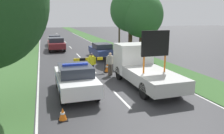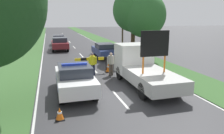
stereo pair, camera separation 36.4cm
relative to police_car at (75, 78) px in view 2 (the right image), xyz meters
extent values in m
plane|color=#333335|center=(2.06, -0.79, -0.83)|extent=(160.00, 160.00, 0.00)
cube|color=silver|center=(2.06, -1.53, -0.83)|extent=(0.12, 2.59, 0.01)
cube|color=silver|center=(2.06, 5.20, -0.83)|extent=(0.12, 2.59, 0.01)
cube|color=silver|center=(2.06, 11.92, -0.83)|extent=(0.12, 2.59, 0.01)
cube|color=silver|center=(2.06, 18.65, -0.83)|extent=(0.12, 2.59, 0.01)
cube|color=silver|center=(2.06, 25.38, -0.83)|extent=(0.12, 2.59, 0.01)
cube|color=silver|center=(2.06, 32.10, -0.83)|extent=(0.12, 2.59, 0.01)
cube|color=silver|center=(2.06, 38.83, -0.83)|extent=(0.12, 2.59, 0.01)
cube|color=silver|center=(2.06, 45.55, -0.83)|extent=(0.12, 2.59, 0.01)
cube|color=silver|center=(-1.96, 15.04, -0.83)|extent=(0.10, 62.65, 0.01)
cube|color=silver|center=(6.08, 15.04, -0.83)|extent=(0.10, 62.65, 0.01)
cube|color=#38602D|center=(-3.59, 19.21, -0.82)|extent=(3.05, 120.00, 0.03)
cube|color=#38602D|center=(7.71, 19.21, -0.82)|extent=(3.05, 120.00, 0.03)
cube|color=white|center=(0.00, 0.02, -0.10)|extent=(1.87, 4.46, 0.68)
cube|color=#282D38|center=(0.00, -0.12, 0.50)|extent=(1.64, 2.05, 0.51)
cylinder|color=black|center=(-0.81, 1.40, -0.44)|extent=(0.24, 0.79, 0.79)
cylinder|color=black|center=(0.81, 1.40, -0.44)|extent=(0.24, 0.79, 0.79)
cylinder|color=black|center=(-0.81, -1.36, -0.44)|extent=(0.24, 0.79, 0.79)
cylinder|color=black|center=(0.81, -1.36, -0.44)|extent=(0.24, 0.79, 0.79)
cube|color=#1E38C6|center=(0.00, -0.12, 0.80)|extent=(1.31, 0.24, 0.10)
cube|color=#193399|center=(0.00, 0.02, -0.07)|extent=(1.88, 3.66, 0.10)
cube|color=black|center=(0.00, 2.29, -0.17)|extent=(1.03, 0.08, 0.41)
cube|color=white|center=(4.12, 1.92, 0.54)|extent=(2.15, 1.79, 1.89)
cube|color=#232833|center=(4.12, 2.80, 0.88)|extent=(1.83, 0.04, 0.83)
cube|color=#B2B2AD|center=(4.12, -1.02, -0.07)|extent=(2.15, 4.09, 0.68)
cylinder|color=#D16619|center=(3.49, -1.02, 0.72)|extent=(0.09, 0.09, 0.90)
cylinder|color=#D16619|center=(4.75, -1.02, 0.72)|extent=(0.09, 0.09, 0.90)
cube|color=black|center=(4.12, -1.02, 1.85)|extent=(1.58, 0.12, 1.35)
cylinder|color=black|center=(3.16, 1.92, -0.41)|extent=(0.24, 0.86, 0.86)
cylinder|color=black|center=(5.07, 1.92, -0.41)|extent=(0.24, 0.86, 0.86)
cylinder|color=black|center=(3.16, -1.84, -0.41)|extent=(0.24, 0.86, 0.86)
cylinder|color=black|center=(5.07, -1.84, -0.41)|extent=(0.24, 0.86, 0.86)
cylinder|color=black|center=(0.73, 4.09, -0.36)|extent=(0.07, 0.07, 0.94)
cylinder|color=black|center=(2.80, 4.09, -0.36)|extent=(0.07, 0.07, 0.94)
cube|color=yellow|center=(0.69, 4.09, 0.21)|extent=(0.43, 0.08, 0.21)
cube|color=black|center=(1.12, 4.09, 0.21)|extent=(0.43, 0.08, 0.21)
cube|color=yellow|center=(1.55, 4.09, 0.21)|extent=(0.43, 0.08, 0.21)
cube|color=black|center=(1.98, 4.09, 0.21)|extent=(0.43, 0.08, 0.21)
cube|color=yellow|center=(2.41, 4.09, 0.21)|extent=(0.43, 0.08, 0.21)
cube|color=black|center=(2.84, 4.09, 0.21)|extent=(0.43, 0.08, 0.21)
cylinder|color=#191E38|center=(1.53, 3.24, -0.43)|extent=(0.15, 0.15, 0.81)
cylinder|color=#191E38|center=(1.70, 3.24, -0.43)|extent=(0.15, 0.15, 0.81)
cylinder|color=yellow|center=(1.61, 3.24, 0.28)|extent=(0.37, 0.37, 0.61)
cylinder|color=yellow|center=(1.38, 3.24, 0.25)|extent=(0.12, 0.12, 0.52)
cylinder|color=yellow|center=(1.84, 3.24, 0.25)|extent=(0.12, 0.12, 0.52)
sphere|color=tan|center=(1.61, 3.24, 0.69)|extent=(0.21, 0.21, 0.21)
cylinder|color=#141933|center=(1.61, 3.24, 0.75)|extent=(0.24, 0.24, 0.05)
cylinder|color=brown|center=(2.82, 3.11, -0.43)|extent=(0.15, 0.15, 0.81)
cylinder|color=brown|center=(2.99, 3.11, -0.43)|extent=(0.15, 0.15, 0.81)
cylinder|color=#B2AD9E|center=(2.91, 3.11, 0.27)|extent=(0.37, 0.37, 0.60)
cylinder|color=#B2AD9E|center=(2.68, 3.11, 0.24)|extent=(0.12, 0.12, 0.51)
cylinder|color=#B2AD9E|center=(3.14, 3.11, 0.24)|extent=(0.12, 0.12, 0.51)
sphere|color=beige|center=(2.91, 3.11, 0.68)|extent=(0.21, 0.21, 0.21)
cube|color=black|center=(1.43, 5.23, -0.82)|extent=(0.44, 0.44, 0.03)
cone|color=orange|center=(1.43, 5.23, -0.52)|extent=(0.37, 0.37, 0.57)
cylinder|color=white|center=(1.43, 5.23, -0.49)|extent=(0.21, 0.21, 0.08)
cube|color=black|center=(-0.96, -2.97, -0.82)|extent=(0.37, 0.37, 0.03)
cone|color=orange|center=(-0.96, -2.97, -0.56)|extent=(0.32, 0.32, 0.49)
cylinder|color=white|center=(-0.96, -2.97, -0.53)|extent=(0.18, 0.18, 0.07)
cube|color=black|center=(2.99, 4.07, -0.82)|extent=(0.52, 0.52, 0.03)
cone|color=orange|center=(2.99, 4.07, -0.46)|extent=(0.45, 0.45, 0.69)
cylinder|color=white|center=(2.99, 4.07, -0.42)|extent=(0.25, 0.25, 0.10)
cube|color=navy|center=(4.16, 10.04, -0.18)|extent=(1.83, 4.52, 0.59)
cube|color=#282D38|center=(4.16, 9.90, 0.36)|extent=(1.61, 2.08, 0.50)
cylinder|color=black|center=(3.37, 11.44, -0.48)|extent=(0.24, 0.70, 0.70)
cylinder|color=black|center=(4.96, 11.44, -0.48)|extent=(0.24, 0.70, 0.70)
cylinder|color=black|center=(3.37, 8.64, -0.48)|extent=(0.24, 0.70, 0.70)
cylinder|color=black|center=(4.96, 8.64, -0.48)|extent=(0.24, 0.70, 0.70)
cube|color=maroon|center=(0.05, 16.36, -0.11)|extent=(1.93, 4.48, 0.65)
cube|color=#282D38|center=(0.05, 16.22, 0.49)|extent=(1.70, 2.06, 0.54)
cylinder|color=black|center=(-0.79, 17.75, -0.43)|extent=(0.24, 0.80, 0.80)
cylinder|color=black|center=(0.90, 17.75, -0.43)|extent=(0.24, 0.80, 0.80)
cylinder|color=black|center=(-0.79, 14.97, -0.43)|extent=(0.24, 0.80, 0.80)
cylinder|color=black|center=(0.90, 14.97, -0.43)|extent=(0.24, 0.80, 0.80)
cube|color=#B2B2B7|center=(0.18, 21.89, -0.15)|extent=(1.78, 3.96, 0.63)
cube|color=#282D38|center=(0.18, 21.77, 0.39)|extent=(1.56, 1.82, 0.44)
cylinder|color=black|center=(-0.59, 23.12, -0.46)|extent=(0.24, 0.74, 0.74)
cylinder|color=black|center=(0.95, 23.12, -0.46)|extent=(0.24, 0.74, 0.74)
cylinder|color=black|center=(-0.59, 20.66, -0.46)|extent=(0.24, 0.74, 0.74)
cylinder|color=black|center=(0.95, 20.66, -0.46)|extent=(0.24, 0.74, 0.74)
cylinder|color=#42301E|center=(-4.35, 25.50, 1.12)|extent=(0.38, 0.38, 3.90)
ellipsoid|color=#235623|center=(-4.35, 25.50, 4.26)|extent=(3.18, 3.18, 3.34)
cylinder|color=#42301E|center=(7.59, 8.06, 0.52)|extent=(0.40, 0.40, 2.70)
ellipsoid|color=#2D662D|center=(7.59, 8.06, 3.37)|extent=(4.01, 4.01, 4.21)
cylinder|color=#42301E|center=(6.82, 8.96, 0.76)|extent=(0.40, 0.40, 3.19)
ellipsoid|color=#2D662D|center=(6.82, 8.96, 3.85)|extent=(3.99, 3.99, 4.19)
cylinder|color=#473828|center=(7.20, 13.30, 3.28)|extent=(0.20, 0.20, 8.22)
camera|label=1|loc=(-1.53, -11.23, 3.20)|focal=35.00mm
camera|label=2|loc=(-1.18, -11.33, 3.20)|focal=35.00mm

